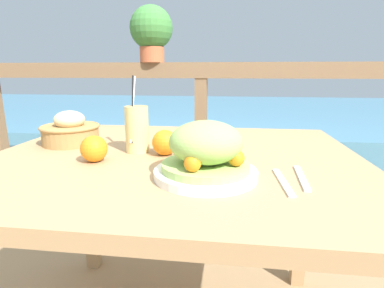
# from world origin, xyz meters

# --- Properties ---
(patio_table) EXTENTS (1.17, 0.98, 0.76)m
(patio_table) POSITION_xyz_m (0.00, 0.00, 0.67)
(patio_table) COLOR tan
(patio_table) RESTS_ON ground_plane
(railing_fence) EXTENTS (2.80, 0.08, 1.07)m
(railing_fence) POSITION_xyz_m (0.00, 0.88, 0.80)
(railing_fence) COLOR brown
(railing_fence) RESTS_ON ground_plane
(sea_backdrop) EXTENTS (12.00, 4.00, 0.51)m
(sea_backdrop) POSITION_xyz_m (0.00, 3.38, 0.25)
(sea_backdrop) COLOR teal
(sea_backdrop) RESTS_ON ground_plane
(salad_plate) EXTENTS (0.26, 0.26, 0.14)m
(salad_plate) POSITION_xyz_m (0.12, -0.20, 0.82)
(salad_plate) COLOR white
(salad_plate) RESTS_ON patio_table
(drink_glass) EXTENTS (0.08, 0.08, 0.25)m
(drink_glass) POSITION_xyz_m (-0.12, 0.02, 0.84)
(drink_glass) COLOR #DBCC7F
(drink_glass) RESTS_ON patio_table
(bread_basket) EXTENTS (0.21, 0.21, 0.12)m
(bread_basket) POSITION_xyz_m (-0.40, 0.10, 0.81)
(bread_basket) COLOR #AD7F47
(bread_basket) RESTS_ON patio_table
(potted_plant) EXTENTS (0.25, 0.25, 0.32)m
(potted_plant) POSITION_xyz_m (-0.29, 0.88, 1.25)
(potted_plant) COLOR #B75B38
(potted_plant) RESTS_ON railing_fence
(fork) EXTENTS (0.03, 0.18, 0.00)m
(fork) POSITION_xyz_m (0.31, -0.21, 0.76)
(fork) COLOR silver
(fork) RESTS_ON patio_table
(knife) EXTENTS (0.03, 0.18, 0.00)m
(knife) POSITION_xyz_m (0.36, -0.18, 0.76)
(knife) COLOR silver
(knife) RESTS_ON patio_table
(orange_near_basket) EXTENTS (0.08, 0.08, 0.08)m
(orange_near_basket) POSITION_xyz_m (-0.22, -0.11, 0.80)
(orange_near_basket) COLOR orange
(orange_near_basket) RESTS_ON patio_table
(orange_near_glass) EXTENTS (0.08, 0.08, 0.08)m
(orange_near_glass) POSITION_xyz_m (-0.03, -0.01, 0.80)
(orange_near_glass) COLOR orange
(orange_near_glass) RESTS_ON patio_table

